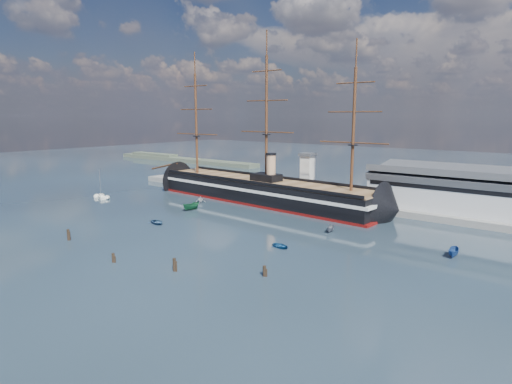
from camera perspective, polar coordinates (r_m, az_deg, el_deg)
The scene contains 17 objects.
ground at distance 131.14m, azimuth -1.88°, elevation -3.12°, with size 600.00×600.00×0.00m, color #1C252D.
quay at distance 154.89m, azimuth 9.58°, elevation -1.20°, with size 180.00×18.00×2.00m, color slate.
warehouse at distance 141.58m, azimuth 27.80°, elevation -0.02°, with size 63.00×21.00×11.60m.
quay_tower at distance 154.15m, azimuth 6.87°, elevation 2.49°, with size 5.00×5.00×15.00m.
shoreline at distance 294.87m, azimuth -10.83°, elevation 4.40°, with size 120.00×10.00×4.00m.
warship at distance 151.40m, azimuth 0.23°, elevation 0.24°, with size 113.37×22.00×53.94m.
sailboat at distance 167.75m, azimuth -19.89°, elevation -0.56°, with size 7.09×4.35×10.92m.
motorboat_a at distance 139.49m, azimuth -8.65°, elevation -2.43°, with size 7.54×2.76×3.02m, color #175631.
motorboat_b at distance 123.82m, azimuth -13.04°, elevation -4.19°, with size 3.37×1.35×1.57m, color navy.
motorboat_c at distance 114.13m, azimuth 9.88°, elevation -5.30°, with size 5.06×1.85×2.02m, color slate.
motorboat_d at distance 151.47m, azimuth -7.43°, elevation -1.40°, with size 6.65×2.88×2.44m, color silver.
motorboat_e at distance 99.68m, azimuth 3.30°, elevation -7.44°, with size 2.87×1.15×1.34m, color navy.
motorboat_f at distance 102.72m, azimuth 24.82°, elevation -7.86°, with size 6.05×2.22×2.42m, color navy.
piling_near_left at distance 115.00m, azimuth -23.70°, elevation -5.90°, with size 0.64×0.64×3.48m, color black.
piling_near_mid at distance 94.92m, azimuth -18.46°, elevation -8.88°, with size 0.64×0.64×2.68m, color black.
piling_near_right at distance 86.80m, azimuth -10.80°, elevation -10.33°, with size 0.64×0.64×3.36m, color black.
piling_far_right at distance 82.81m, azimuth 1.13°, elevation -11.17°, with size 0.64×0.64×2.78m, color black.
Camera 1 is at (82.08, -57.75, 30.11)m, focal length 30.00 mm.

